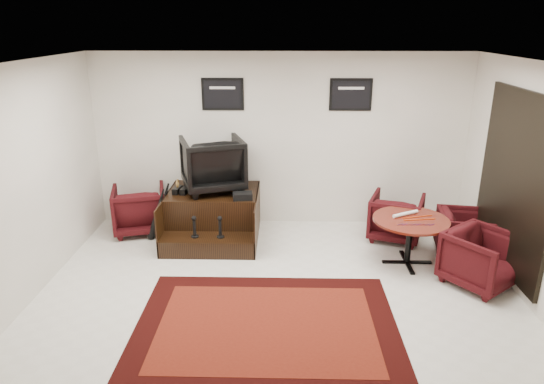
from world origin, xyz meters
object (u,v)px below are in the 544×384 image
at_px(shine_podium, 213,216).
at_px(table_chair_corner, 482,256).
at_px(shine_chair, 213,161).
at_px(table_chair_back, 396,215).
at_px(armchair_side, 139,207).
at_px(table_chair_window, 465,232).
at_px(meeting_table, 411,225).

bearing_deg(shine_podium, table_chair_corner, -21.62).
relative_size(shine_chair, table_chair_back, 1.18).
height_order(shine_podium, armchair_side, armchair_side).
height_order(armchair_side, table_chair_window, armchair_side).
height_order(shine_podium, shine_chair, shine_chair).
distance_m(armchair_side, table_chair_back, 4.07).
bearing_deg(table_chair_back, shine_chair, 17.09).
bearing_deg(table_chair_corner, shine_podium, 119.84).
relative_size(shine_podium, table_chair_window, 1.99).
relative_size(armchair_side, meeting_table, 0.80).
bearing_deg(table_chair_window, shine_podium, 89.79).
bearing_deg(meeting_table, table_chair_back, 89.64).
relative_size(table_chair_back, table_chair_window, 1.07).
relative_size(shine_chair, meeting_table, 0.90).
distance_m(meeting_table, table_chair_back, 0.86).
bearing_deg(table_chair_back, table_chair_corner, 139.29).
xyz_separation_m(armchair_side, table_chair_back, (4.07, -0.19, -0.02)).
bearing_deg(table_chair_back, meeting_table, 110.20).
xyz_separation_m(shine_podium, shine_chair, (0.00, 0.15, 0.85)).
distance_m(table_chair_back, table_chair_window, 1.02).
bearing_deg(shine_podium, table_chair_back, -0.54).
xyz_separation_m(shine_podium, meeting_table, (2.85, -0.87, 0.25)).
height_order(table_chair_back, table_chair_window, table_chair_back).
relative_size(shine_podium, meeting_table, 1.41).
relative_size(shine_podium, table_chair_back, 1.85).
relative_size(shine_podium, armchair_side, 1.76).
bearing_deg(table_chair_corner, table_chair_back, 80.20).
relative_size(meeting_table, table_chair_window, 1.41).
bearing_deg(shine_chair, table_chair_window, 150.60).
relative_size(shine_podium, table_chair_corner, 1.81).
height_order(meeting_table, table_chair_window, table_chair_window).
distance_m(shine_chair, meeting_table, 3.08).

